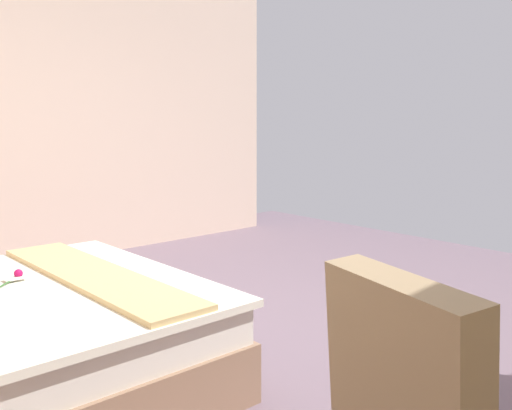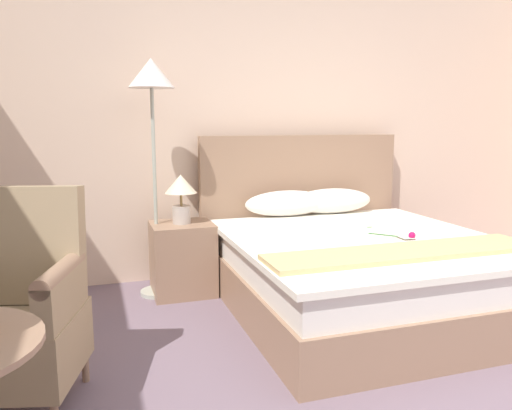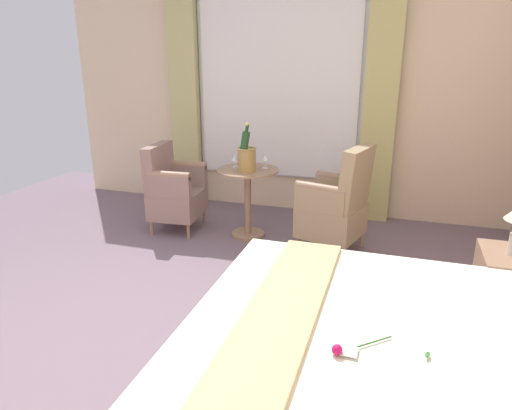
% 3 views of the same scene
% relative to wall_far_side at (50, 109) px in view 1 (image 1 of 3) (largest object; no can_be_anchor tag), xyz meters
% --- Properties ---
extents(ground_plane, '(7.39, 7.39, 0.00)m').
position_rel_wall_far_side_xyz_m(ground_plane, '(-3.00, 0.00, -1.52)').
color(ground_plane, slate).
extents(wall_far_side, '(0.12, 5.38, 3.03)m').
position_rel_wall_far_side_xyz_m(wall_far_side, '(0.00, 0.00, 0.00)').
color(wall_far_side, beige).
rests_on(wall_far_side, ground).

